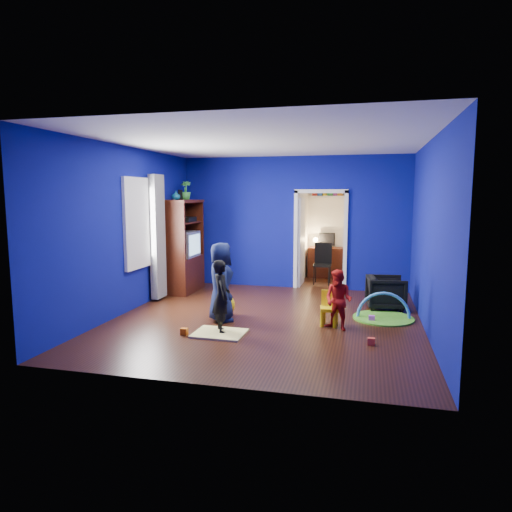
% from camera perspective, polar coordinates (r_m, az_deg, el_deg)
% --- Properties ---
extents(floor, '(5.00, 5.50, 0.01)m').
position_cam_1_polar(floor, '(7.68, 1.28, -7.92)').
color(floor, black).
rests_on(floor, ground).
extents(ceiling, '(5.00, 5.50, 0.01)m').
position_cam_1_polar(ceiling, '(7.45, 1.35, 14.12)').
color(ceiling, white).
rests_on(ceiling, wall_back).
extents(wall_back, '(5.00, 0.02, 2.90)m').
position_cam_1_polar(wall_back, '(10.12, 4.70, 4.15)').
color(wall_back, navy).
rests_on(wall_back, floor).
extents(wall_front, '(5.00, 0.02, 2.90)m').
position_cam_1_polar(wall_front, '(4.79, -5.84, 0.31)').
color(wall_front, navy).
rests_on(wall_front, floor).
extents(wall_left, '(0.02, 5.50, 2.90)m').
position_cam_1_polar(wall_left, '(8.33, -15.75, 3.16)').
color(wall_left, navy).
rests_on(wall_left, floor).
extents(wall_right, '(0.02, 5.50, 2.90)m').
position_cam_1_polar(wall_right, '(7.31, 20.85, 2.36)').
color(wall_right, navy).
rests_on(wall_right, floor).
extents(alcove, '(1.00, 1.75, 2.50)m').
position_cam_1_polar(alcove, '(10.93, 8.53, 3.30)').
color(alcove, silver).
rests_on(alcove, floor).
extents(armchair, '(0.74, 0.73, 0.61)m').
position_cam_1_polar(armchair, '(8.62, 15.93, -4.43)').
color(armchair, black).
rests_on(armchair, floor).
extents(child_black, '(0.43, 0.48, 1.11)m').
position_cam_1_polar(child_black, '(6.86, -4.36, -5.07)').
color(child_black, black).
rests_on(child_black, floor).
extents(child_navy, '(0.69, 0.76, 1.30)m').
position_cam_1_polar(child_navy, '(7.47, -4.41, -3.26)').
color(child_navy, '#10153D').
rests_on(child_navy, floor).
extents(toddler_red, '(0.56, 0.51, 0.93)m').
position_cam_1_polar(toddler_red, '(7.10, 10.27, -5.44)').
color(toddler_red, red).
rests_on(toddler_red, floor).
extents(vase, '(0.19, 0.19, 0.18)m').
position_cam_1_polar(vase, '(9.50, -9.98, 7.47)').
color(vase, '#0B535F').
rests_on(vase, tv_armoire).
extents(potted_plant, '(0.26, 0.26, 0.40)m').
position_cam_1_polar(potted_plant, '(9.98, -8.78, 8.12)').
color(potted_plant, green).
rests_on(potted_plant, tv_armoire).
extents(tv_armoire, '(0.58, 1.14, 1.96)m').
position_cam_1_polar(tv_armoire, '(9.84, -9.14, 1.24)').
color(tv_armoire, '#390E09').
rests_on(tv_armoire, floor).
extents(crt_tv, '(0.46, 0.70, 0.54)m').
position_cam_1_polar(crt_tv, '(9.82, -8.93, 1.46)').
color(crt_tv, silver).
rests_on(crt_tv, tv_armoire).
extents(yellow_blanket, '(0.76, 0.62, 0.03)m').
position_cam_1_polar(yellow_blanket, '(6.90, -4.58, -9.61)').
color(yellow_blanket, '#F2E07A').
rests_on(yellow_blanket, floor).
extents(hopper_ball, '(0.41, 0.41, 0.41)m').
position_cam_1_polar(hopper_ball, '(7.81, -4.15, -6.12)').
color(hopper_ball, yellow).
rests_on(hopper_ball, floor).
extents(kid_chair, '(0.31, 0.31, 0.50)m').
position_cam_1_polar(kid_chair, '(7.36, 9.15, -6.70)').
color(kid_chair, yellow).
rests_on(kid_chair, floor).
extents(play_mat, '(1.00, 1.00, 0.03)m').
position_cam_1_polar(play_mat, '(8.00, 15.62, -7.48)').
color(play_mat, '#388F20').
rests_on(play_mat, floor).
extents(toy_arch, '(0.89, 0.11, 0.89)m').
position_cam_1_polar(toy_arch, '(7.99, 15.62, -7.43)').
color(toy_arch, '#3F8CD8').
rests_on(toy_arch, floor).
extents(window_left, '(0.03, 0.95, 1.55)m').
position_cam_1_polar(window_left, '(8.62, -14.55, 4.01)').
color(window_left, white).
rests_on(window_left, wall_left).
extents(curtain, '(0.14, 0.42, 2.40)m').
position_cam_1_polar(curtain, '(9.08, -12.20, 2.35)').
color(curtain, slate).
rests_on(curtain, floor).
extents(doorway, '(1.16, 0.10, 2.10)m').
position_cam_1_polar(doorway, '(10.07, 8.04, 1.81)').
color(doorway, white).
rests_on(doorway, floor).
extents(study_desk, '(0.88, 0.44, 0.75)m').
position_cam_1_polar(study_desk, '(11.65, 8.74, -0.77)').
color(study_desk, '#3D140A').
rests_on(study_desk, floor).
extents(desk_monitor, '(0.40, 0.05, 0.32)m').
position_cam_1_polar(desk_monitor, '(11.70, 8.85, 2.10)').
color(desk_monitor, black).
rests_on(desk_monitor, study_desk).
extents(desk_lamp, '(0.14, 0.14, 0.14)m').
position_cam_1_polar(desk_lamp, '(11.67, 7.45, 2.01)').
color(desk_lamp, '#FFD88C').
rests_on(desk_lamp, study_desk).
extents(folding_chair, '(0.40, 0.40, 0.92)m').
position_cam_1_polar(folding_chair, '(10.69, 8.28, -1.05)').
color(folding_chair, black).
rests_on(folding_chair, floor).
extents(book_shelf, '(0.88, 0.24, 0.04)m').
position_cam_1_polar(book_shelf, '(11.64, 8.95, 7.34)').
color(book_shelf, white).
rests_on(book_shelf, study_desk).
extents(toy_0, '(0.10, 0.08, 0.10)m').
position_cam_1_polar(toy_0, '(6.60, 14.20, -10.31)').
color(toy_0, '#F44228').
rests_on(toy_0, floor).
extents(toy_1, '(0.11, 0.11, 0.11)m').
position_cam_1_polar(toy_1, '(8.62, 14.54, -6.06)').
color(toy_1, blue).
rests_on(toy_1, floor).
extents(toy_2, '(0.10, 0.08, 0.10)m').
position_cam_1_polar(toy_2, '(6.93, -8.97, -9.31)').
color(toy_2, '#DD5F0B').
rests_on(toy_2, floor).
extents(toy_3, '(0.10, 0.08, 0.10)m').
position_cam_1_polar(toy_3, '(7.77, 14.26, -7.59)').
color(toy_3, '#CC4CCD').
rests_on(toy_3, floor).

